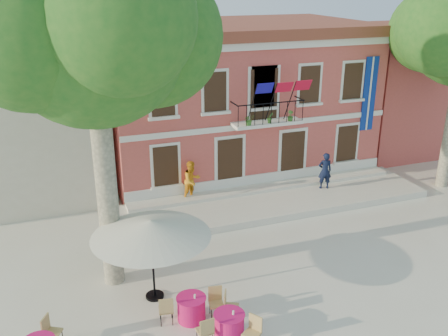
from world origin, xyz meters
TOP-DOWN VIEW (x-y plane):
  - ground at (0.00, 0.00)m, footprint 90.00×90.00m
  - main_building at (2.00, 9.99)m, footprint 13.50×9.59m
  - neighbor_east at (14.00, 11.00)m, footprint 9.40×9.40m
  - terrace at (2.00, 4.40)m, footprint 14.00×3.40m
  - plane_tree_west at (-5.73, 0.81)m, footprint 5.62×5.62m
  - patio_umbrella at (-4.67, -0.59)m, footprint 3.68×3.68m
  - pedestrian_navy at (4.63, 4.67)m, footprint 0.72×0.56m
  - pedestrian_orange at (-1.55, 5.58)m, footprint 1.07×0.97m
  - cafe_table_0 at (-3.10, -3.19)m, footprint 1.69×1.87m
  - cafe_table_1 at (-3.88, -2.08)m, footprint 1.96×0.90m

SIDE VIEW (x-z plane):
  - ground at x=0.00m, z-range 0.00..0.00m
  - terrace at x=2.00m, z-range 0.00..0.30m
  - cafe_table_1 at x=-3.88m, z-range -0.05..0.90m
  - cafe_table_0 at x=-3.10m, z-range -0.05..0.90m
  - pedestrian_navy at x=4.63m, z-range 0.30..2.05m
  - pedestrian_orange at x=-1.55m, z-range 0.30..2.10m
  - patio_umbrella at x=-4.67m, z-range 1.09..3.83m
  - neighbor_east at x=14.00m, z-range 0.02..6.42m
  - main_building at x=2.00m, z-range 0.03..7.53m
  - plane_tree_west at x=-5.73m, z-range 2.63..13.66m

